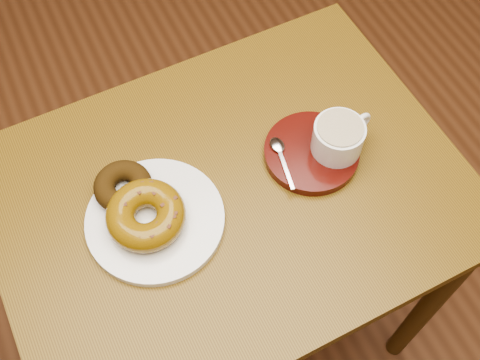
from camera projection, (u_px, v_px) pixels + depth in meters
name	position (u px, v px, depth m)	size (l,w,h in m)	color
cafe_table	(230.00, 221.00, 1.12)	(0.81, 0.61, 0.74)	brown
donut_plate	(155.00, 220.00, 0.98)	(0.23, 0.23, 0.01)	white
donut_cinnamon	(123.00, 186.00, 0.99)	(0.10, 0.10, 0.04)	#36230A
donut_caramel	(146.00, 215.00, 0.95)	(0.17, 0.17, 0.05)	#7B590D
saucer	(311.00, 153.00, 1.05)	(0.17, 0.17, 0.02)	#3D0C08
coffee_cup	(339.00, 137.00, 1.01)	(0.12, 0.09, 0.06)	white
teaspoon	(279.00, 150.00, 1.03)	(0.03, 0.11, 0.01)	silver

